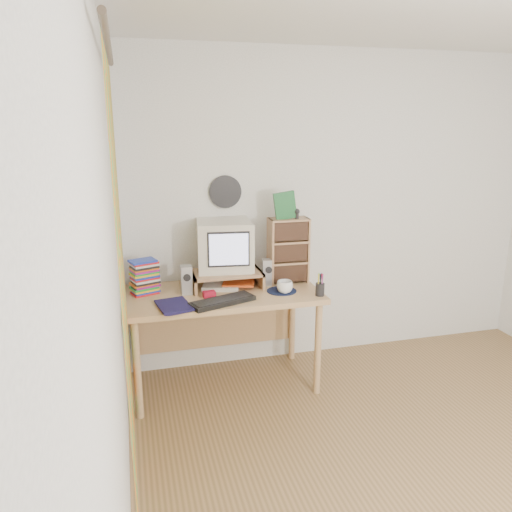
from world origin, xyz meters
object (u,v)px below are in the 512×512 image
crt_monitor (225,246)px  keyboard (223,301)px  dvd_stack (145,277)px  cd_rack (288,250)px  desk (221,306)px  mug (285,287)px  diary (159,306)px

crt_monitor → keyboard: (-0.10, -0.39, -0.29)m
dvd_stack → cd_rack: cd_rack is taller
desk → mug: (0.43, -0.20, 0.18)m
diary → crt_monitor: bearing=27.4°
crt_monitor → dvd_stack: size_ratio=1.53×
crt_monitor → dvd_stack: (-0.60, -0.05, -0.18)m
desk → dvd_stack: bearing=176.0°
keyboard → mug: 0.49m
desk → crt_monitor: 0.45m
keyboard → cd_rack: (0.58, 0.34, 0.23)m
keyboard → dvd_stack: bearing=126.4°
crt_monitor → mug: crt_monitor is taller
desk → crt_monitor: crt_monitor is taller
mug → diary: (-0.91, -0.11, -0.02)m
crt_monitor → diary: size_ratio=1.55×
mug → diary: size_ratio=0.46×
crt_monitor → diary: bearing=-136.0°
cd_rack → diary: 1.09m
crt_monitor → cd_rack: bearing=2.1°
cd_rack → diary: cd_rack is taller
desk → mug: 0.51m
desk → diary: bearing=-146.9°
cd_rack → diary: bearing=-159.2°
keyboard → diary: size_ratio=1.82×
keyboard → desk: bearing=61.5°
cd_rack → diary: (-1.01, -0.36, -0.22)m
mug → cd_rack: bearing=67.0°
desk → dvd_stack: 0.61m
keyboard → dvd_stack: size_ratio=1.79×
dvd_stack → diary: size_ratio=1.02×
crt_monitor → keyboard: crt_monitor is taller
keyboard → dvd_stack: 0.61m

